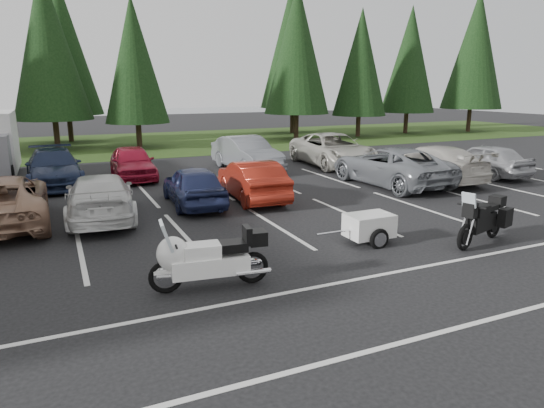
{
  "coord_description": "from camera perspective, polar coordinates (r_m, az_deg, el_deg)",
  "views": [
    {
      "loc": [
        -5.25,
        -11.55,
        4.02
      ],
      "look_at": [
        -0.26,
        -0.5,
        1.06
      ],
      "focal_mm": 32.0,
      "sensor_mm": 36.0,
      "label": 1
    }
  ],
  "objects": [
    {
      "name": "conifer_5",
      "position": [
        33.6,
        -15.91,
        15.98
      ],
      "size": [
        4.14,
        4.14,
        9.63
      ],
      "color": "#332316",
      "rests_on": "ground"
    },
    {
      "name": "car_near_6",
      "position": [
        20.7,
        13.76,
        4.36
      ],
      "size": [
        2.88,
        5.81,
        1.58
      ],
      "primitive_type": "imported",
      "rotation": [
        0.0,
        0.0,
        3.19
      ],
      "color": "gray",
      "rests_on": "ground"
    },
    {
      "name": "conifer_back_b",
      "position": [
        39.17,
        -23.45,
        16.68
      ],
      "size": [
        4.97,
        4.97,
        11.58
      ],
      "color": "#332316",
      "rests_on": "ground"
    },
    {
      "name": "car_far_2",
      "position": [
        22.33,
        -16.09,
        4.71
      ],
      "size": [
        1.81,
        4.31,
        1.45
      ],
      "primitive_type": "imported",
      "rotation": [
        0.0,
        0.0,
        -0.02
      ],
      "color": "maroon",
      "rests_on": "ground"
    },
    {
      "name": "grass_strip",
      "position": [
        36.16,
        -15.92,
        6.83
      ],
      "size": [
        80.0,
        16.0,
        0.01
      ],
      "primitive_type": "cube",
      "color": "#213912",
      "rests_on": "ground"
    },
    {
      "name": "conifer_6",
      "position": [
        37.91,
        2.98,
        17.78
      ],
      "size": [
        4.93,
        4.93,
        11.48
      ],
      "color": "#332316",
      "rests_on": "ground"
    },
    {
      "name": "car_near_3",
      "position": [
        15.79,
        -19.54,
        0.8
      ],
      "size": [
        2.37,
        5.0,
        1.41
      ],
      "primitive_type": "imported",
      "rotation": [
        0.0,
        0.0,
        3.06
      ],
      "color": "silver",
      "rests_on": "ground"
    },
    {
      "name": "car_near_4",
      "position": [
        16.84,
        -9.2,
        2.17
      ],
      "size": [
        1.86,
        4.17,
        1.39
      ],
      "primitive_type": "imported",
      "rotation": [
        0.0,
        0.0,
        3.09
      ],
      "color": "#1D2449",
      "rests_on": "ground"
    },
    {
      "name": "conifer_4",
      "position": [
        34.54,
        -24.93,
        16.68
      ],
      "size": [
        4.8,
        4.8,
        11.17
      ],
      "color": "#332316",
      "rests_on": "ground"
    },
    {
      "name": "ground",
      "position": [
        13.31,
        0.14,
        -3.86
      ],
      "size": [
        120.0,
        120.0,
        0.0
      ],
      "primitive_type": "plane",
      "color": "black",
      "rests_on": "ground"
    },
    {
      "name": "car_far_1",
      "position": [
        21.92,
        -24.29,
        3.92
      ],
      "size": [
        2.24,
        5.19,
        1.49
      ],
      "primitive_type": "imported",
      "rotation": [
        0.0,
        0.0,
        0.03
      ],
      "color": "#19233F",
      "rests_on": "ground"
    },
    {
      "name": "conifer_7",
      "position": [
        40.41,
        10.4,
        16.06
      ],
      "size": [
        4.27,
        4.27,
        9.94
      ],
      "color": "#332316",
      "rests_on": "ground"
    },
    {
      "name": "car_near_2",
      "position": [
        16.24,
        -29.25,
        0.33
      ],
      "size": [
        2.59,
        5.44,
        1.5
      ],
      "primitive_type": "imported",
      "rotation": [
        0.0,
        0.0,
        3.16
      ],
      "color": "#9E755B",
      "rests_on": "ground"
    },
    {
      "name": "car_far_3",
      "position": [
        23.79,
        -3.02,
        5.96
      ],
      "size": [
        2.18,
        5.08,
        1.63
      ],
      "primitive_type": "imported",
      "rotation": [
        0.0,
        0.0,
        0.09
      ],
      "color": "slate",
      "rests_on": "ground"
    },
    {
      "name": "touring_motorcycle",
      "position": [
        9.86,
        -7.35,
        -5.76
      ],
      "size": [
        2.79,
        1.17,
        1.5
      ],
      "primitive_type": null,
      "rotation": [
        0.0,
        0.0,
        -0.13
      ],
      "color": "white",
      "rests_on": "ground"
    },
    {
      "name": "car_near_8",
      "position": [
        24.25,
        23.7,
        4.79
      ],
      "size": [
        1.91,
        4.39,
        1.47
      ],
      "primitive_type": "imported",
      "rotation": [
        0.0,
        0.0,
        3.18
      ],
      "color": "#9E9EA2",
      "rests_on": "ground"
    },
    {
      "name": "conifer_back_c",
      "position": [
        43.05,
        2.47,
        18.35
      ],
      "size": [
        5.5,
        5.5,
        12.81
      ],
      "color": "#332316",
      "rests_on": "ground"
    },
    {
      "name": "car_far_4",
      "position": [
        25.24,
        7.18,
        6.36
      ],
      "size": [
        3.16,
        6.14,
        1.66
      ],
      "primitive_type": "imported",
      "rotation": [
        0.0,
        0.0,
        -0.07
      ],
      "color": "#B8B4A9",
      "rests_on": "ground"
    },
    {
      "name": "conifer_9",
      "position": [
        47.56,
        22.82,
        16.39
      ],
      "size": [
        5.19,
        5.19,
        12.1
      ],
      "color": "#332316",
      "rests_on": "ground"
    },
    {
      "name": "car_near_5",
      "position": [
        17.53,
        -2.36,
        2.84
      ],
      "size": [
        1.81,
        4.43,
        1.43
      ],
      "primitive_type": "imported",
      "rotation": [
        0.0,
        0.0,
        3.07
      ],
      "color": "maroon",
      "rests_on": "ground"
    },
    {
      "name": "adventure_motorcycle",
      "position": [
        13.62,
        23.42,
        -1.3
      ],
      "size": [
        2.62,
        1.55,
        1.51
      ],
      "primitive_type": null,
      "rotation": [
        0.0,
        0.0,
        0.3
      ],
      "color": "black",
      "rests_on": "ground"
    },
    {
      "name": "cargo_trailer",
      "position": [
        12.91,
        11.35,
        -2.84
      ],
      "size": [
        1.73,
        0.97,
        0.8
      ],
      "primitive_type": null,
      "rotation": [
        0.0,
        0.0,
        -0.0
      ],
      "color": "white",
      "rests_on": "ground"
    },
    {
      "name": "conifer_8",
      "position": [
        44.37,
        15.91,
        16.01
      ],
      "size": [
        4.53,
        4.53,
        10.56
      ],
      "color": "#332316",
      "rests_on": "ground"
    },
    {
      "name": "car_near_7",
      "position": [
        22.08,
        18.22,
        4.58
      ],
      "size": [
        2.22,
        5.34,
        1.54
      ],
      "primitive_type": "imported",
      "rotation": [
        0.0,
        0.0,
        3.15
      ],
      "color": "beige",
      "rests_on": "ground"
    },
    {
      "name": "stall_markings",
      "position": [
        15.08,
        -3.01,
        -1.74
      ],
      "size": [
        32.0,
        16.0,
        0.01
      ],
      "primitive_type": "cube",
      "color": "silver",
      "rests_on": "ground"
    },
    {
      "name": "lake_water",
      "position": [
        67.31,
        -16.61,
        9.75
      ],
      "size": [
        70.0,
        50.0,
        0.02
      ],
      "primitive_type": "cube",
      "color": "slate",
      "rests_on": "ground"
    }
  ]
}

